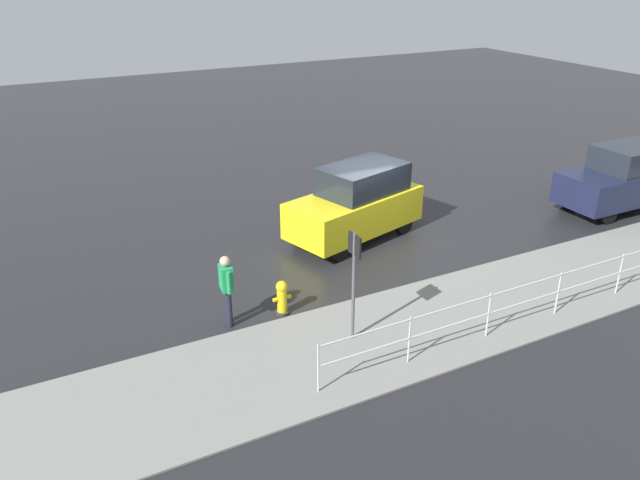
{
  "coord_description": "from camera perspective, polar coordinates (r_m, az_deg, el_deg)",
  "views": [
    {
      "loc": [
        8.7,
        13.31,
        7.22
      ],
      "look_at": [
        2.3,
        1.02,
        0.9
      ],
      "focal_mm": 35.0,
      "sensor_mm": 36.0,
      "label": 1
    }
  ],
  "objects": [
    {
      "name": "parked_sedan",
      "position": [
        21.63,
        26.24,
        5.21
      ],
      "size": [
        4.32,
        1.79,
        1.98
      ],
      "color": "#191E38",
      "rests_on": "ground"
    },
    {
      "name": "sign_post",
      "position": [
        12.28,
        3.12,
        -2.87
      ],
      "size": [
        0.07,
        0.44,
        2.4
      ],
      "color": "#4C4C51",
      "rests_on": "ground"
    },
    {
      "name": "kerb_strip",
      "position": [
        14.51,
        14.07,
        -6.05
      ],
      "size": [
        24.0,
        3.2,
        0.04
      ],
      "primitive_type": "cube",
      "color": "slate",
      "rests_on": "ground"
    },
    {
      "name": "ground_plane",
      "position": [
        17.46,
        5.14,
        -0.01
      ],
      "size": [
        60.0,
        60.0,
        0.0
      ],
      "primitive_type": "plane",
      "color": "black"
    },
    {
      "name": "moving_hatchback",
      "position": [
        17.23,
        3.37,
        3.4
      ],
      "size": [
        4.21,
        2.69,
        2.06
      ],
      "color": "yellow",
      "rests_on": "ground"
    },
    {
      "name": "fire_hydrant",
      "position": [
        13.75,
        -3.5,
        -5.28
      ],
      "size": [
        0.42,
        0.31,
        0.8
      ],
      "color": "gold",
      "rests_on": "ground"
    },
    {
      "name": "pedestrian",
      "position": [
        13.21,
        -8.54,
        -4.09
      ],
      "size": [
        0.28,
        0.57,
        1.62
      ],
      "color": "#1E8C4C",
      "rests_on": "ground"
    },
    {
      "name": "metal_railing",
      "position": [
        13.81,
        18.27,
        -4.9
      ],
      "size": [
        9.84,
        0.04,
        1.05
      ],
      "color": "#B7BABF",
      "rests_on": "ground"
    }
  ]
}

